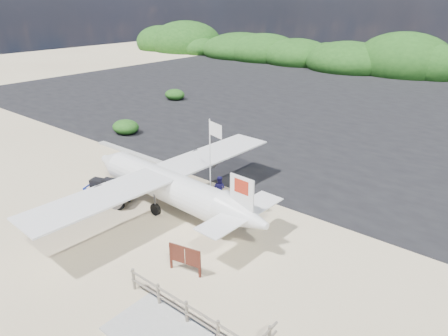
# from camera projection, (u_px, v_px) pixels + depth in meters

# --- Properties ---
(ground) EXTENTS (160.00, 160.00, 0.00)m
(ground) POSITION_uv_depth(u_px,v_px,m) (171.00, 218.00, 21.82)
(ground) COLOR beige
(asphalt_apron) EXTENTS (90.00, 50.00, 0.04)m
(asphalt_apron) POSITION_uv_depth(u_px,v_px,m) (371.00, 110.00, 43.30)
(asphalt_apron) COLOR #B2B2B2
(asphalt_apron) RESTS_ON ground
(lagoon) EXTENTS (9.00, 7.00, 0.40)m
(lagoon) POSITION_uv_depth(u_px,v_px,m) (97.00, 169.00, 28.11)
(lagoon) COLOR #B2B2B2
(lagoon) RESTS_ON ground
(walkway_pad) EXTENTS (3.50, 2.50, 0.10)m
(walkway_pad) POSITION_uv_depth(u_px,v_px,m) (158.00, 333.00, 14.34)
(walkway_pad) COLOR #B2B2B2
(walkway_pad) RESTS_ON ground
(vegetation_band) EXTENTS (124.00, 8.00, 4.40)m
(vegetation_band) POSITION_uv_depth(u_px,v_px,m) (430.00, 77.00, 61.20)
(vegetation_band) COLOR #B2B2B2
(vegetation_band) RESTS_ON ground
(fence) EXTENTS (6.40, 2.00, 1.10)m
(fence) POSITION_uv_depth(u_px,v_px,m) (187.00, 323.00, 14.77)
(fence) COLOR #B2B2B2
(fence) RESTS_ON ground
(baggage_cart) EXTENTS (3.05, 2.45, 1.33)m
(baggage_cart) POSITION_uv_depth(u_px,v_px,m) (110.00, 203.00, 23.44)
(baggage_cart) COLOR #0B24AE
(baggage_cart) RESTS_ON ground
(flagpole) EXTENTS (1.18, 0.74, 5.47)m
(flagpole) POSITION_uv_depth(u_px,v_px,m) (211.00, 213.00, 22.35)
(flagpole) COLOR white
(flagpole) RESTS_ON ground
(signboard) EXTENTS (1.64, 0.51, 1.36)m
(signboard) POSITION_uv_depth(u_px,v_px,m) (186.00, 272.00, 17.50)
(signboard) COLOR #542318
(signboard) RESTS_ON ground
(crew_a) EXTENTS (0.64, 0.52, 1.50)m
(crew_a) POSITION_uv_depth(u_px,v_px,m) (174.00, 176.00, 25.23)
(crew_a) COLOR #1A1653
(crew_a) RESTS_ON ground
(crew_b) EXTENTS (0.87, 0.74, 1.57)m
(crew_b) POSITION_uv_depth(u_px,v_px,m) (219.00, 188.00, 23.48)
(crew_b) COLOR #1A1653
(crew_b) RESTS_ON ground
(crew_c) EXTENTS (1.14, 0.56, 1.89)m
(crew_c) POSITION_uv_depth(u_px,v_px,m) (226.00, 207.00, 21.03)
(crew_c) COLOR #1A1653
(crew_c) RESTS_ON ground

